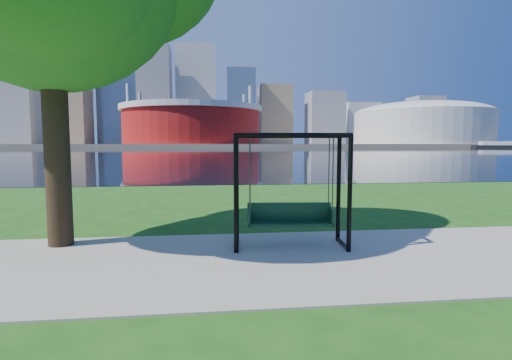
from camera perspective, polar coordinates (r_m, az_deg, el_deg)
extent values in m
plane|color=#1E5114|center=(7.34, 0.73, -10.42)|extent=(900.00, 900.00, 0.00)
cube|color=#9E937F|center=(6.86, 1.29, -11.41)|extent=(120.00, 4.00, 0.03)
cube|color=black|center=(109.03, -6.42, 4.11)|extent=(900.00, 180.00, 0.02)
cube|color=#937F60|center=(313.01, -6.76, 4.96)|extent=(900.00, 228.00, 2.00)
cylinder|color=maroon|center=(242.43, -9.12, 7.71)|extent=(80.00, 80.00, 22.00)
cylinder|color=silver|center=(243.04, -9.15, 9.95)|extent=(83.00, 83.00, 3.00)
cylinder|color=silver|center=(262.58, -1.70, 8.67)|extent=(2.00, 2.00, 32.00)
cylinder|color=silver|center=(264.84, -16.19, 8.44)|extent=(2.00, 2.00, 32.00)
cylinder|color=silver|center=(227.49, -17.74, 8.97)|extent=(2.00, 2.00, 32.00)
cylinder|color=silver|center=(224.85, -0.81, 9.26)|extent=(2.00, 2.00, 32.00)
cylinder|color=beige|center=(277.75, 22.58, 6.85)|extent=(84.00, 84.00, 20.00)
ellipsoid|color=beige|center=(278.22, 22.64, 8.70)|extent=(84.00, 84.00, 15.12)
cube|color=gray|center=(347.55, -30.93, 9.57)|extent=(28.00, 28.00, 62.00)
cube|color=#998466|center=(325.58, -25.18, 12.46)|extent=(26.00, 26.00, 88.00)
cube|color=slate|center=(342.43, -18.96, 12.87)|extent=(30.00, 24.00, 95.00)
cube|color=gray|center=(316.50, -14.24, 11.55)|extent=(24.00, 24.00, 72.00)
cube|color=silver|center=(344.46, -8.54, 11.79)|extent=(32.00, 28.00, 80.00)
cube|color=slate|center=(319.39, -2.25, 10.38)|extent=(22.00, 22.00, 58.00)
cube|color=#998466|center=(337.54, 2.69, 9.25)|extent=(26.00, 26.00, 48.00)
cube|color=gray|center=(336.65, 9.78, 8.68)|extent=(28.00, 24.00, 42.00)
cube|color=silver|center=(373.12, 14.61, 7.78)|extent=(30.00, 26.00, 36.00)
cube|color=gray|center=(376.71, 22.91, 7.82)|extent=(24.00, 24.00, 40.00)
cube|color=#998466|center=(410.21, 26.73, 6.86)|extent=(26.00, 26.00, 32.00)
sphere|color=#998466|center=(335.32, -25.51, 20.52)|extent=(10.00, 10.00, 10.00)
cylinder|color=black|center=(7.08, -2.88, -2.20)|extent=(0.09, 0.09, 2.13)
cylinder|color=black|center=(7.33, 13.24, -2.08)|extent=(0.09, 0.09, 2.13)
cylinder|color=black|center=(7.91, -2.77, -1.43)|extent=(0.09, 0.09, 2.13)
cylinder|color=black|center=(8.13, 11.72, -1.35)|extent=(0.09, 0.09, 2.13)
cylinder|color=black|center=(7.08, 5.40, 6.41)|extent=(2.03, 0.26, 0.08)
cylinder|color=black|center=(7.91, 4.63, 6.28)|extent=(2.03, 0.26, 0.08)
cylinder|color=black|center=(7.44, -2.86, 6.36)|extent=(0.16, 0.84, 0.08)
cylinder|color=black|center=(7.68, -2.79, -9.15)|extent=(0.14, 0.84, 0.07)
cylinder|color=black|center=(7.68, 12.60, 6.21)|extent=(0.16, 0.84, 0.08)
cylinder|color=black|center=(7.91, 12.30, -8.83)|extent=(0.14, 0.84, 0.07)
cube|color=black|center=(7.64, 4.90, -6.24)|extent=(1.65, 0.56, 0.06)
cube|color=black|center=(7.78, 4.75, -4.51)|extent=(1.62, 0.19, 0.35)
cube|color=black|center=(7.57, -1.01, -5.34)|extent=(0.08, 0.42, 0.31)
cube|color=black|center=(7.75, 10.68, -5.18)|extent=(0.08, 0.42, 0.31)
cylinder|color=#36363B|center=(7.29, -0.86, 0.76)|extent=(0.02, 0.02, 1.34)
cylinder|color=#36363B|center=(7.47, 10.93, 0.77)|extent=(0.02, 0.02, 1.34)
cylinder|color=#36363B|center=(7.63, -0.90, 0.95)|extent=(0.02, 0.02, 1.34)
cylinder|color=#36363B|center=(7.81, 10.37, 0.96)|extent=(0.02, 0.02, 1.34)
cylinder|color=black|center=(8.46, -26.67, 6.92)|extent=(0.46, 0.46, 4.62)
cube|color=black|center=(240.77, 32.48, 4.06)|extent=(34.62, 19.39, 1.34)
cube|color=silver|center=(240.76, 32.50, 4.46)|extent=(27.73, 15.61, 2.01)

